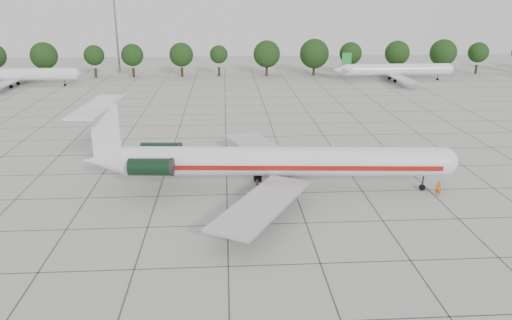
# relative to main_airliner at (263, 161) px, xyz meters

# --- Properties ---
(ground) EXTENTS (260.00, 260.00, 0.00)m
(ground) POSITION_rel_main_airliner_xyz_m (-4.30, -1.27, -3.63)
(ground) COLOR #A5A59E
(ground) RESTS_ON ground
(apron_joints) EXTENTS (170.00, 170.00, 0.02)m
(apron_joints) POSITION_rel_main_airliner_xyz_m (-4.30, 13.73, -3.63)
(apron_joints) COLOR #383838
(apron_joints) RESTS_ON ground
(main_airliner) EXTENTS (43.89, 34.41, 10.29)m
(main_airliner) POSITION_rel_main_airliner_xyz_m (0.00, 0.00, 0.00)
(main_airliner) COLOR silver
(main_airliner) RESTS_ON ground
(ground_crew) EXTENTS (0.70, 0.49, 1.82)m
(ground_crew) POSITION_rel_main_airliner_xyz_m (20.02, -3.06, -2.72)
(ground_crew) COLOR #D0550C
(ground_crew) RESTS_ON ground
(bg_airliner_b) EXTENTS (28.24, 27.20, 7.40)m
(bg_airliner_b) POSITION_rel_main_airliner_xyz_m (-55.41, 71.16, -0.72)
(bg_airliner_b) COLOR silver
(bg_airliner_b) RESTS_ON ground
(bg_airliner_d) EXTENTS (28.24, 27.20, 7.40)m
(bg_airliner_d) POSITION_rel_main_airliner_xyz_m (40.47, 73.35, -0.72)
(bg_airliner_d) COLOR silver
(bg_airliner_d) RESTS_ON ground
(tree_line) EXTENTS (249.86, 8.44, 10.22)m
(tree_line) POSITION_rel_main_airliner_xyz_m (-15.99, 83.73, 2.35)
(tree_line) COLOR #332114
(tree_line) RESTS_ON ground
(floodlight_mast) EXTENTS (1.60, 1.60, 25.45)m
(floodlight_mast) POSITION_rel_main_airliner_xyz_m (-34.30, 90.73, 10.65)
(floodlight_mast) COLOR slate
(floodlight_mast) RESTS_ON ground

